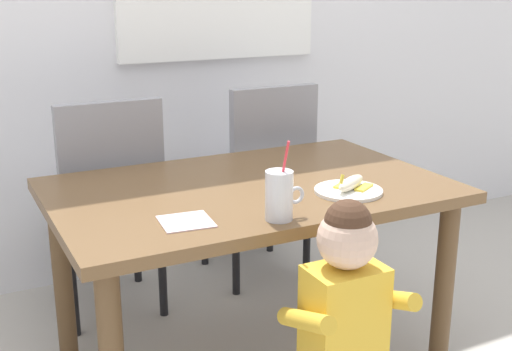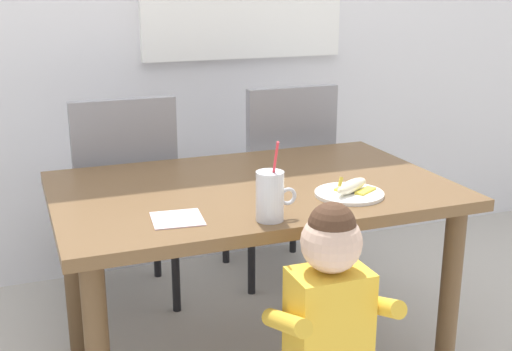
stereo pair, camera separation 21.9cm
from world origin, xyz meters
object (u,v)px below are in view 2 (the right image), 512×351
Objects in this scene: dining_table at (252,211)px; milk_cup at (270,199)px; snack_plate at (349,194)px; toddler_standing at (329,309)px; paper_napkin at (177,219)px; dining_chair_left at (123,192)px; dining_chair_right at (281,172)px; peeled_banana at (352,186)px.

milk_cup is at bearing -101.83° from dining_table.
toddler_standing is at bearing -124.86° from snack_plate.
dining_table is 9.11× the size of paper_napkin.
milk_cup is 0.29m from paper_napkin.
toddler_standing reaches higher than dining_table.
toddler_standing is at bearing 106.53° from dining_chair_left.
dining_chair_right is 1.31m from toddler_standing.
toddler_standing is (0.01, -0.59, -0.09)m from dining_table.
toddler_standing is (0.36, -1.22, -0.02)m from dining_chair_left.
paper_napkin is (0.02, -0.88, 0.18)m from dining_chair_left.
dining_chair_left is at bearing 125.81° from peeled_banana.
dining_table is 5.49× the size of milk_cup.
dining_chair_left is 0.75m from dining_chair_right.
snack_plate is (0.33, 0.12, -0.06)m from milk_cup.
snack_plate is at bearing 170.50° from peeled_banana.
toddler_standing is 0.48m from snack_plate.
dining_chair_right is 6.40× the size of paper_napkin.
milk_cup is 0.36m from peeled_banana.
toddler_standing is 0.49m from peeled_banana.
dining_chair_left is 1.05m from milk_cup.
dining_chair_left is at bearing 3.03° from dining_chair_right.
dining_chair_left is at bearing 125.46° from snack_plate.
toddler_standing is at bearing 72.84° from dining_chair_right.
toddler_standing is at bearing -125.94° from peeled_banana.
snack_plate reaches higher than paper_napkin.
milk_cup is 1.66× the size of paper_napkin.
snack_plate is at bearing -41.18° from dining_table.
paper_napkin is at bearing 158.31° from milk_cup.
toddler_standing is at bearing -44.75° from paper_napkin.
dining_chair_left is 1.08m from peeled_banana.
dining_chair_right reaches higher than paper_napkin.
milk_cup reaches higher than dining_chair_left.
paper_napkin is (-0.26, 0.10, -0.06)m from milk_cup.
toddler_standing is 0.52m from paper_napkin.
snack_plate is at bearing 55.14° from toddler_standing.
milk_cup reaches higher than dining_table.
peeled_banana is (-0.13, -0.90, 0.21)m from dining_chair_right.
peeled_banana is (0.62, -0.86, 0.21)m from dining_chair_left.
dining_table is at bearing 91.00° from toddler_standing.
dining_table is 0.78m from dining_chair_right.
dining_chair_left reaches higher than toddler_standing.
dining_chair_right is at bearing 81.26° from snack_plate.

